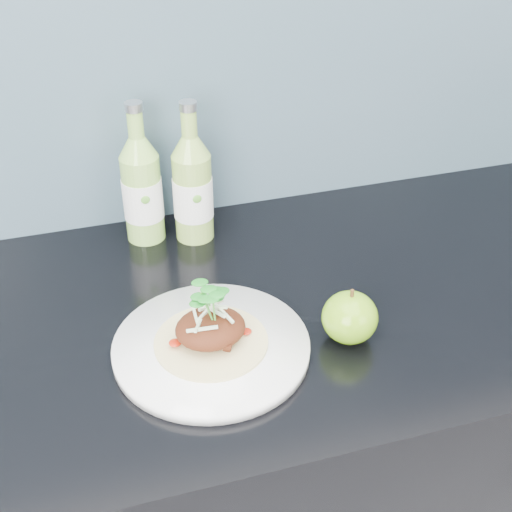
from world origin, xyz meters
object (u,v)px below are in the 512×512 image
object	(u,v)px
dinner_plate	(211,347)
green_apple	(350,317)
cider_bottle_left	(142,189)
cider_bottle_right	(193,188)

from	to	relation	value
dinner_plate	green_apple	size ratio (longest dim) A/B	3.05
cider_bottle_left	cider_bottle_right	world-z (taller)	same
green_apple	cider_bottle_right	bearing A→B (deg)	114.49
green_apple	cider_bottle_right	world-z (taller)	cider_bottle_right
cider_bottle_left	dinner_plate	bearing A→B (deg)	-67.45
green_apple	cider_bottle_right	size ratio (longest dim) A/B	0.38
dinner_plate	green_apple	distance (m)	0.19
dinner_plate	green_apple	world-z (taller)	green_apple
cider_bottle_right	cider_bottle_left	bearing A→B (deg)	172.34
cider_bottle_left	cider_bottle_right	bearing A→B (deg)	1.18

